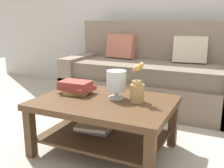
% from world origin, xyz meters
% --- Properties ---
extents(ground_plane, '(10.00, 10.00, 0.00)m').
position_xyz_m(ground_plane, '(0.00, 0.00, 0.00)').
color(ground_plane, '#ADA393').
extents(back_wall, '(6.40, 0.12, 2.70)m').
position_xyz_m(back_wall, '(0.00, 1.65, 1.35)').
color(back_wall, '#BCB7B2').
rests_on(back_wall, ground).
extents(couch, '(2.17, 0.90, 1.06)m').
position_xyz_m(couch, '(0.01, 0.96, 0.36)').
color(couch, '#7A6B5B').
rests_on(couch, ground).
extents(coffee_table, '(1.11, 0.79, 0.45)m').
position_xyz_m(coffee_table, '(0.02, -0.40, 0.33)').
color(coffee_table, '#4C331E').
rests_on(coffee_table, ground).
extents(book_stack_main, '(0.32, 0.25, 0.11)m').
position_xyz_m(book_stack_main, '(-0.29, -0.33, 0.51)').
color(book_stack_main, tan).
rests_on(book_stack_main, coffee_table).
extents(glass_hurricane_vase, '(0.16, 0.16, 0.24)m').
position_xyz_m(glass_hurricane_vase, '(0.10, -0.32, 0.60)').
color(glass_hurricane_vase, silver).
rests_on(glass_hurricane_vase, coffee_table).
extents(flower_pitcher, '(0.12, 0.12, 0.32)m').
position_xyz_m(flower_pitcher, '(0.28, -0.33, 0.56)').
color(flower_pitcher, tan).
rests_on(flower_pitcher, coffee_table).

